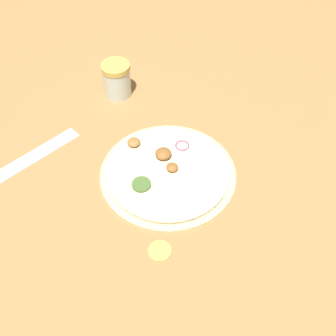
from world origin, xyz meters
TOP-DOWN VIEW (x-y plane):
  - ground_plane at (0.00, 0.00)m, footprint 3.00×3.00m
  - pizza at (-0.00, 0.00)m, footprint 0.27×0.27m
  - spice_jar at (-0.23, 0.15)m, footprint 0.07×0.07m
  - loose_cap at (0.08, -0.15)m, footprint 0.04×0.04m

SIDE VIEW (x-z plane):
  - ground_plane at x=0.00m, z-range 0.00..0.00m
  - loose_cap at x=0.08m, z-range 0.00..0.01m
  - pizza at x=0.00m, z-range -0.01..0.02m
  - spice_jar at x=-0.23m, z-range 0.00..0.08m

